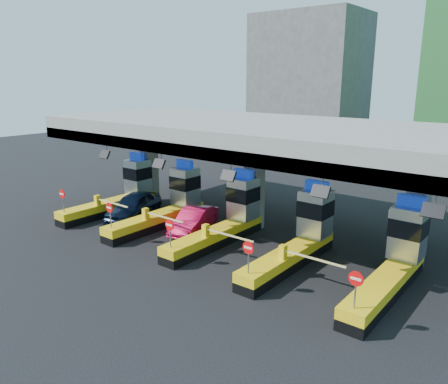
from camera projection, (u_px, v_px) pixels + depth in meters
The scene contains 10 objects.
ground at pixel (225, 241), 26.56m from camera, with size 120.00×120.00×0.00m, color black.
toll_canopy at pixel (254, 135), 27.19m from camera, with size 28.00×12.09×7.00m.
toll_lane_far_left at pixel (123, 192), 32.47m from camera, with size 4.43×8.00×4.16m.
toll_lane_left at pixel (170, 203), 29.45m from camera, with size 4.43×8.00×4.16m.
toll_lane_center at pixel (228, 218), 26.42m from camera, with size 4.43×8.00×4.16m.
toll_lane_right at pixel (301, 236), 23.40m from camera, with size 4.43×8.00×4.16m.
toll_lane_far_right at pixel (396, 259), 20.37m from camera, with size 4.43×8.00×4.16m.
bg_building_concrete at pixel (309, 83), 59.96m from camera, with size 14.00×10.00×18.00m, color #4C4C49.
van at pixel (134, 206), 30.61m from camera, with size 2.13×5.29×1.80m, color black.
red_car at pixel (194, 220), 28.03m from camera, with size 1.61×4.62×1.52m, color #BE0E3F.
Camera 1 is at (15.54, -19.53, 9.56)m, focal length 35.00 mm.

